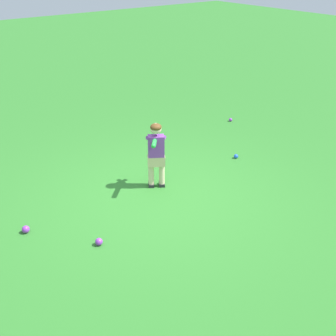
% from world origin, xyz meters
% --- Properties ---
extents(ground_plane, '(40.00, 40.00, 0.00)m').
position_xyz_m(ground_plane, '(0.00, 0.00, 0.00)').
color(ground_plane, '#2D7528').
extents(child_batter, '(0.46, 0.53, 1.08)m').
position_xyz_m(child_batter, '(-0.16, -0.35, 0.65)').
color(child_batter, '#232328').
rests_on(child_batter, ground).
extents(play_ball_by_bucket, '(0.08, 0.08, 0.08)m').
position_xyz_m(play_ball_by_bucket, '(-1.93, -0.31, 0.04)').
color(play_ball_by_bucket, blue).
rests_on(play_ball_by_bucket, ground).
extents(play_ball_near_batter, '(0.10, 0.10, 0.10)m').
position_xyz_m(play_ball_near_batter, '(1.99, -0.39, 0.05)').
color(play_ball_near_batter, purple).
rests_on(play_ball_near_batter, ground).
extents(play_ball_midfield, '(0.10, 0.10, 0.10)m').
position_xyz_m(play_ball_midfield, '(1.35, 0.45, 0.05)').
color(play_ball_midfield, purple).
rests_on(play_ball_midfield, ground).
extents(play_ball_far_left, '(0.07, 0.07, 0.07)m').
position_xyz_m(play_ball_far_left, '(-3.20, -1.72, 0.04)').
color(play_ball_far_left, purple).
rests_on(play_ball_far_left, ground).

